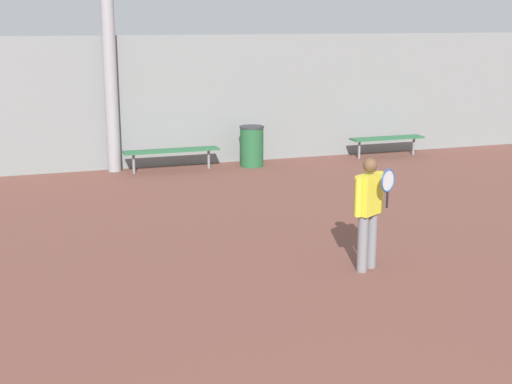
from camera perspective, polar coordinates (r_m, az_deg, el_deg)
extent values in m
cylinder|color=slate|center=(9.67, 8.53, -4.11)|extent=(0.14, 0.14, 0.78)
cylinder|color=slate|center=(9.85, 9.22, -3.81)|extent=(0.14, 0.14, 0.78)
cube|color=yellow|center=(9.58, 9.02, -0.18)|extent=(0.44, 0.37, 0.54)
cylinder|color=yellow|center=(9.38, 8.20, -0.41)|extent=(0.10, 0.10, 0.52)
cylinder|color=yellow|center=(9.78, 9.81, 0.12)|extent=(0.10, 0.10, 0.52)
sphere|color=brown|center=(9.50, 9.11, 2.14)|extent=(0.19, 0.19, 0.19)
cylinder|color=black|center=(9.45, 10.44, -0.60)|extent=(0.03, 0.03, 0.22)
torus|color=#28519E|center=(9.39, 10.51, 0.91)|extent=(0.28, 0.18, 0.31)
cylinder|color=silver|center=(9.39, 10.51, 0.91)|extent=(0.23, 0.14, 0.27)
cube|color=#28663D|center=(16.01, -6.78, 3.32)|extent=(2.13, 0.40, 0.04)
cylinder|color=gray|center=(15.92, -9.76, 2.26)|extent=(0.06, 0.06, 0.44)
cylinder|color=gray|center=(16.25, -3.81, 2.67)|extent=(0.06, 0.06, 0.44)
cube|color=#28663D|center=(17.87, 10.45, 4.27)|extent=(1.88, 0.40, 0.04)
cylinder|color=gray|center=(17.56, 8.26, 3.39)|extent=(0.06, 0.06, 0.44)
cylinder|color=gray|center=(18.28, 12.49, 3.61)|extent=(0.06, 0.06, 0.44)
cylinder|color=#235B33|center=(16.44, -0.34, 3.62)|extent=(0.54, 0.54, 0.89)
cylinder|color=#333338|center=(16.36, -0.34, 5.23)|extent=(0.56, 0.56, 0.04)
cube|color=gray|center=(16.27, -11.43, 6.94)|extent=(35.21, 0.06, 2.97)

